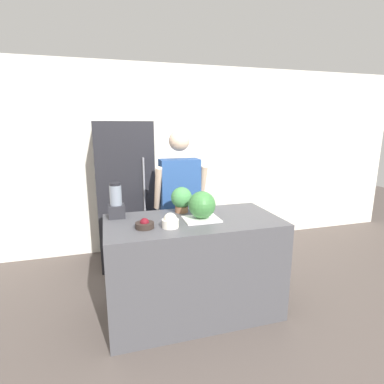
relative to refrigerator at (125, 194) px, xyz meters
The scene contains 11 objects.
ground_plane 2.03m from the refrigerator, 73.21° to the right, with size 14.00×14.00×0.00m, color #564C47.
wall_back 0.76m from the refrigerator, 37.26° to the left, with size 8.00×0.06×2.60m.
counter_island 1.50m from the refrigerator, 68.58° to the right, with size 1.60×0.80×0.94m.
refrigerator is the anchor object (origin of this frame).
person 0.87m from the refrigerator, 49.99° to the right, with size 0.57×0.27×1.73m.
cutting_board 1.49m from the refrigerator, 66.56° to the right, with size 0.32×0.26×0.01m.
watermelon 1.49m from the refrigerator, 66.13° to the right, with size 0.25×0.25×0.25m.
bowl_cherries 1.45m from the refrigerator, 87.45° to the right, with size 0.16×0.16×0.09m.
bowl_cream 1.51m from the refrigerator, 79.47° to the right, with size 0.14×0.14×0.13m.
blender 1.09m from the refrigerator, 97.85° to the right, with size 0.15×0.15×0.33m.
potted_plant 1.18m from the refrigerator, 65.82° to the right, with size 0.21×0.21×0.25m.
Camera 1 is at (-0.74, -2.11, 1.79)m, focal length 28.00 mm.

